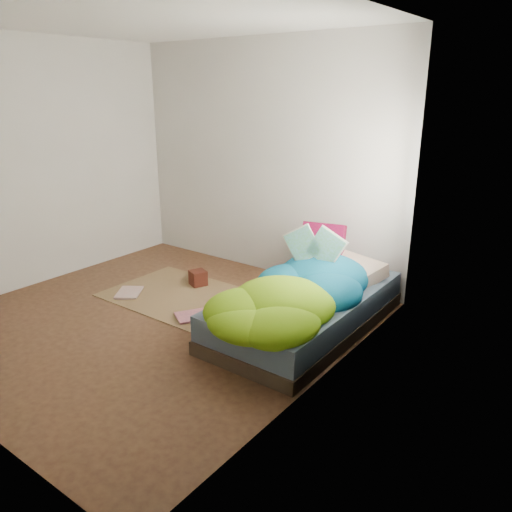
{
  "coord_description": "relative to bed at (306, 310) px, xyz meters",
  "views": [
    {
      "loc": [
        3.3,
        -2.84,
        2.06
      ],
      "look_at": [
        0.63,
        0.75,
        0.56
      ],
      "focal_mm": 35.0,
      "sensor_mm": 36.0,
      "label": 1
    }
  ],
  "objects": [
    {
      "name": "open_book",
      "position": [
        -0.05,
        0.18,
        0.65
      ],
      "size": [
        0.48,
        0.21,
        0.28
      ],
      "primitive_type": null,
      "rotation": [
        0.0,
        0.0,
        0.25
      ],
      "color": "#317B28",
      "rests_on": "duvet"
    },
    {
      "name": "rug",
      "position": [
        -1.37,
        -0.17,
        -0.16
      ],
      "size": [
        1.6,
        1.1,
        0.01
      ],
      "primitive_type": "cube",
      "color": "brown",
      "rests_on": "ground"
    },
    {
      "name": "ground",
      "position": [
        -1.22,
        -0.72,
        -0.17
      ],
      "size": [
        3.5,
        3.5,
        0.0
      ],
      "primitive_type": "cube",
      "color": "#45271A",
      "rests_on": "ground"
    },
    {
      "name": "pillow_magenta",
      "position": [
        -0.27,
        0.74,
        0.39
      ],
      "size": [
        0.45,
        0.24,
        0.43
      ],
      "primitive_type": "cube",
      "rotation": [
        0.0,
        0.0,
        0.26
      ],
      "color": "#52052E",
      "rests_on": "bed"
    },
    {
      "name": "wooden_box",
      "position": [
        -1.47,
        0.15,
        -0.08
      ],
      "size": [
        0.21,
        0.21,
        0.16
      ],
      "primitive_type": "cube",
      "rotation": [
        0.0,
        0.0,
        -0.4
      ],
      "color": "#39100D",
      "rests_on": "rug"
    },
    {
      "name": "floor_book_a",
      "position": [
        -1.98,
        -0.54,
        -0.14
      ],
      "size": [
        0.38,
        0.4,
        0.02
      ],
      "primitive_type": "imported",
      "rotation": [
        0.0,
        0.0,
        0.61
      ],
      "color": "beige",
      "rests_on": "rug"
    },
    {
      "name": "floor_book_b",
      "position": [
        -1.04,
        -0.41,
        -0.14
      ],
      "size": [
        0.4,
        0.43,
        0.03
      ],
      "primitive_type": "imported",
      "rotation": [
        0.0,
        0.0,
        -0.55
      ],
      "color": "#D3797C",
      "rests_on": "rug"
    },
    {
      "name": "room_walls",
      "position": [
        -1.21,
        -0.71,
        1.46
      ],
      "size": [
        3.54,
        3.54,
        2.62
      ],
      "color": "beige",
      "rests_on": "ground"
    },
    {
      "name": "duvet",
      "position": [
        0.0,
        -0.22,
        0.34
      ],
      "size": [
        0.96,
        1.84,
        0.34
      ],
      "primitive_type": null,
      "color": "navy",
      "rests_on": "bed"
    },
    {
      "name": "bed",
      "position": [
        0.0,
        0.0,
        0.0
      ],
      "size": [
        1.0,
        2.0,
        0.34
      ],
      "color": "#3A2C1F",
      "rests_on": "ground"
    },
    {
      "name": "pillow_floral",
      "position": [
        0.13,
        0.63,
        0.24
      ],
      "size": [
        0.67,
        0.51,
        0.13
      ],
      "primitive_type": "cube",
      "rotation": [
        0.0,
        0.0,
        -0.27
      ],
      "color": "beige",
      "rests_on": "bed"
    },
    {
      "name": "floor_book_c",
      "position": [
        -0.76,
        -0.56,
        -0.15
      ],
      "size": [
        0.33,
        0.35,
        0.02
      ],
      "primitive_type": "imported",
      "rotation": [
        0.0,
        0.0,
        0.68
      ],
      "color": "tan",
      "rests_on": "rug"
    }
  ]
}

